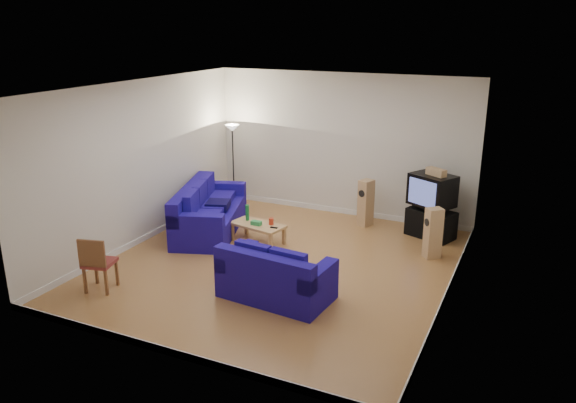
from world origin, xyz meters
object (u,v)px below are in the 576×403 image
at_px(sofa_three_seat, 207,215).
at_px(tv_stand, 431,224).
at_px(sofa_loveseat, 275,280).
at_px(coffee_table, 258,226).
at_px(television, 432,190).

distance_m(sofa_three_seat, tv_stand, 4.65).
xyz_separation_m(sofa_loveseat, coffee_table, (-1.37, 2.03, 0.01)).
height_order(sofa_three_seat, coffee_table, sofa_three_seat).
xyz_separation_m(sofa_three_seat, tv_stand, (4.35, 1.65, -0.08)).
height_order(coffee_table, television, television).
xyz_separation_m(sofa_three_seat, coffee_table, (1.27, -0.12, -0.02)).
distance_m(sofa_loveseat, coffee_table, 2.45).
height_order(coffee_table, tv_stand, tv_stand).
xyz_separation_m(coffee_table, television, (3.04, 1.79, 0.65)).
bearing_deg(sofa_loveseat, coffee_table, 129.18).
relative_size(sofa_three_seat, television, 2.68).
bearing_deg(coffee_table, sofa_three_seat, 174.60).
bearing_deg(television, tv_stand, -10.31).
height_order(sofa_three_seat, tv_stand, sofa_three_seat).
height_order(sofa_loveseat, tv_stand, sofa_loveseat).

